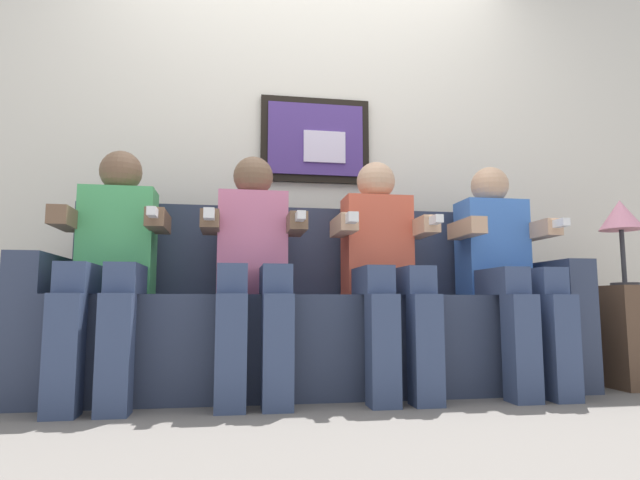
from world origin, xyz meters
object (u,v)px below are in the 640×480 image
object	(u,v)px
couch	(314,324)
person_leftmost	(111,258)
person_rightmost	(505,263)
person_left_center	(253,260)
person_right_center	(384,261)
table_lamp	(621,219)
side_table_right	(634,335)

from	to	relation	value
couch	person_leftmost	world-z (taller)	person_leftmost
couch	person_rightmost	xyz separation A→B (m)	(0.91, -0.17, 0.29)
person_left_center	person_right_center	bearing A→B (deg)	0.00
person_left_center	person_rightmost	world-z (taller)	same
person_leftmost	person_right_center	bearing A→B (deg)	-0.02
person_left_center	person_right_center	world-z (taller)	same
couch	table_lamp	distance (m)	1.73
person_leftmost	table_lamp	size ratio (longest dim) A/B	2.41
person_left_center	person_rightmost	bearing A→B (deg)	0.02
person_right_center	table_lamp	bearing A→B (deg)	4.75
person_leftmost	side_table_right	distance (m)	2.57
person_left_center	person_right_center	size ratio (longest dim) A/B	1.00
couch	person_right_center	world-z (taller)	person_right_center
person_leftmost	side_table_right	xyz separation A→B (m)	(2.54, 0.06, -0.36)
person_right_center	person_rightmost	world-z (taller)	same
person_leftmost	person_rightmost	world-z (taller)	same
person_rightmost	side_table_right	bearing A→B (deg)	4.81
couch	table_lamp	bearing A→B (deg)	-2.02
couch	person_left_center	size ratio (longest dim) A/B	2.31
side_table_right	couch	bearing A→B (deg)	176.23
person_left_center	person_rightmost	xyz separation A→B (m)	(1.21, 0.00, -0.00)
person_rightmost	table_lamp	size ratio (longest dim) A/B	2.41
person_rightmost	table_lamp	world-z (taller)	person_rightmost
couch	person_left_center	world-z (taller)	person_left_center
side_table_right	table_lamp	bearing A→B (deg)	81.51
couch	person_leftmost	size ratio (longest dim) A/B	2.31
person_right_center	table_lamp	world-z (taller)	person_right_center
person_leftmost	person_right_center	distance (m)	1.21
couch	person_rightmost	bearing A→B (deg)	-10.52
person_left_center	table_lamp	world-z (taller)	person_left_center
table_lamp	person_right_center	bearing A→B (deg)	-175.25
person_right_center	side_table_right	size ratio (longest dim) A/B	2.22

